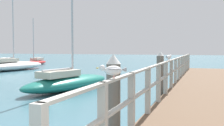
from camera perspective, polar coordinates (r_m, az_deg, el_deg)
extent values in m
cube|color=brown|center=(12.29, 18.19, -5.61)|extent=(2.66, 21.79, 0.43)
cube|color=#B2ADA3|center=(4.00, -1.89, -12.02)|extent=(0.12, 0.12, 1.14)
cube|color=#B2ADA3|center=(5.44, 3.98, -7.95)|extent=(0.12, 0.12, 1.14)
cube|color=#B2ADA3|center=(6.94, 7.29, -5.57)|extent=(0.12, 0.12, 1.14)
cube|color=#B2ADA3|center=(8.45, 9.42, -4.03)|extent=(0.12, 0.12, 1.14)
cube|color=#B2ADA3|center=(9.97, 10.89, -2.95)|extent=(0.12, 0.12, 1.14)
cube|color=#B2ADA3|center=(11.51, 11.97, -2.16)|extent=(0.12, 0.12, 1.14)
cube|color=#B2ADA3|center=(13.04, 12.79, -1.55)|extent=(0.12, 0.12, 1.14)
cube|color=#B2ADA3|center=(14.58, 13.44, -1.07)|extent=(0.12, 0.12, 1.14)
cube|color=#B2ADA3|center=(16.13, 13.97, -0.68)|extent=(0.12, 0.12, 1.14)
cube|color=#B2ADA3|center=(17.67, 14.40, -0.36)|extent=(0.12, 0.12, 1.14)
cube|color=#B2ADA3|center=(19.22, 14.76, -0.10)|extent=(0.12, 0.12, 1.14)
cube|color=#B2ADA3|center=(20.77, 15.07, 0.13)|extent=(0.12, 0.12, 1.14)
cube|color=#B2ADA3|center=(22.31, 15.34, 0.33)|extent=(0.12, 0.12, 1.14)
cube|color=#B2ADA3|center=(12.24, 12.44, 0.73)|extent=(0.10, 20.19, 0.04)
cube|color=#B2ADA3|center=(12.27, 12.41, -1.57)|extent=(0.10, 20.19, 0.04)
cylinder|color=#6B6056|center=(5.62, 0.29, -9.03)|extent=(0.28, 0.28, 1.73)
cone|color=white|center=(5.50, 0.29, 0.87)|extent=(0.29, 0.29, 0.20)
cylinder|color=#6B6056|center=(11.14, 9.74, -3.02)|extent=(0.28, 0.28, 1.73)
cone|color=white|center=(11.07, 9.79, 1.96)|extent=(0.29, 0.29, 0.20)
ellipsoid|color=white|center=(4.30, 0.23, -1.54)|extent=(0.30, 0.27, 0.15)
sphere|color=white|center=(4.25, -2.00, -0.99)|extent=(0.09, 0.09, 0.09)
cone|color=gold|center=(4.23, -2.85, -1.01)|extent=(0.05, 0.05, 0.02)
cone|color=#939399|center=(4.36, 2.35, -1.35)|extent=(0.11, 0.10, 0.07)
ellipsoid|color=#939399|center=(4.30, 0.23, -1.19)|extent=(0.28, 0.28, 0.04)
cylinder|color=tan|center=(4.29, 0.47, -2.89)|extent=(0.01, 0.01, 0.05)
cylinder|color=tan|center=(4.34, 0.25, -2.83)|extent=(0.01, 0.01, 0.05)
ellipsoid|color=white|center=(10.59, 11.44, 1.17)|extent=(0.19, 0.30, 0.15)
sphere|color=white|center=(10.75, 11.78, 1.43)|extent=(0.09, 0.09, 0.09)
cone|color=gold|center=(10.82, 11.91, 1.44)|extent=(0.04, 0.05, 0.02)
cone|color=#939399|center=(10.44, 11.09, 1.20)|extent=(0.09, 0.09, 0.07)
ellipsoid|color=#939399|center=(10.59, 11.44, 1.31)|extent=(0.22, 0.26, 0.04)
cylinder|color=tan|center=(10.60, 11.29, 0.63)|extent=(0.01, 0.01, 0.05)
cylinder|color=tan|center=(10.58, 11.54, 0.62)|extent=(0.01, 0.01, 0.05)
ellipsoid|color=white|center=(26.64, -19.94, -0.61)|extent=(3.36, 7.83, 0.80)
cylinder|color=#B2B2B7|center=(26.96, -19.50, 8.24)|extent=(0.10, 0.10, 7.47)
cylinder|color=#B2B2B7|center=(25.98, -21.52, 0.93)|extent=(0.50, 2.63, 0.08)
cube|color=beige|center=(26.01, -21.45, 0.50)|extent=(1.64, 2.89, 0.30)
ellipsoid|color=red|center=(35.20, -15.45, 0.08)|extent=(2.19, 4.93, 0.50)
cylinder|color=#B2B2B7|center=(34.96, -15.70, 4.63)|extent=(0.10, 0.10, 5.07)
cylinder|color=#B2B2B7|center=(35.70, -15.00, 1.10)|extent=(0.25, 1.67, 0.08)
cube|color=beige|center=(35.69, -15.02, 0.77)|extent=(1.13, 1.81, 0.30)
ellipsoid|color=#197266|center=(13.74, -8.78, -4.02)|extent=(2.96, 6.00, 0.70)
cylinder|color=#B2B2B7|center=(13.96, -8.11, 10.12)|extent=(0.10, 0.10, 6.12)
cylinder|color=#B2B2B7|center=(13.14, -10.86, -1.30)|extent=(0.54, 1.98, 0.08)
cube|color=beige|center=(13.18, -10.77, -2.16)|extent=(1.39, 2.24, 0.30)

